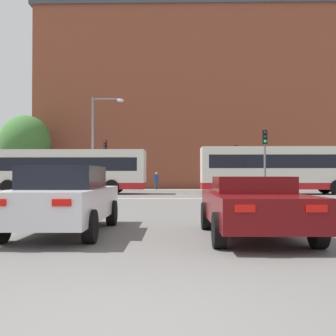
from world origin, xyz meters
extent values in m
plane|color=#605E5B|center=(0.00, 0.00, 0.00)|extent=(400.00, 400.00, 0.00)
cube|color=silver|center=(0.00, 19.68, 0.00)|extent=(8.63, 0.30, 0.01)
cube|color=gray|center=(0.00, 34.27, 0.01)|extent=(69.59, 2.50, 0.01)
cube|color=brown|center=(3.69, 42.09, 8.95)|extent=(34.31, 10.82, 17.90)
cube|color=#42444C|center=(3.69, 42.09, 18.83)|extent=(35.00, 11.25, 1.87)
cube|color=brown|center=(3.22, 44.32, 21.03)|extent=(0.90, 0.90, 2.53)
cube|color=brown|center=(15.23, 43.87, 21.03)|extent=(0.90, 0.90, 2.53)
cube|color=silver|center=(-2.03, 5.75, 0.66)|extent=(1.81, 4.64, 0.67)
cube|color=black|center=(-2.03, 5.70, 1.24)|extent=(1.54, 2.10, 0.49)
cylinder|color=black|center=(-2.89, 7.18, 0.32)|extent=(0.23, 0.64, 0.64)
cylinder|color=black|center=(-1.19, 7.19, 0.32)|extent=(0.23, 0.64, 0.64)
cylinder|color=black|center=(-2.86, 4.31, 0.32)|extent=(0.23, 0.64, 0.64)
cylinder|color=black|center=(-1.16, 4.32, 0.32)|extent=(0.23, 0.64, 0.64)
cube|color=red|center=(-1.46, 3.42, 0.82)|extent=(0.32, 0.05, 0.12)
cube|color=#600C0F|center=(2.06, 5.15, 0.62)|extent=(1.86, 4.25, 0.59)
cube|color=#600C0F|center=(2.06, 5.26, 1.08)|extent=(1.57, 1.29, 0.34)
cylinder|color=black|center=(1.18, 6.45, 0.32)|extent=(0.23, 0.64, 0.64)
cylinder|color=black|center=(2.91, 6.48, 0.32)|extent=(0.23, 0.64, 0.64)
cylinder|color=black|center=(1.21, 3.83, 0.32)|extent=(0.23, 0.64, 0.64)
cylinder|color=black|center=(2.94, 3.85, 0.32)|extent=(0.23, 0.64, 0.64)
cube|color=red|center=(1.53, 3.01, 0.76)|extent=(0.32, 0.05, 0.12)
cube|color=red|center=(2.65, 3.02, 0.76)|extent=(0.32, 0.05, 0.12)
cube|color=silver|center=(7.68, 25.45, 1.78)|extent=(10.96, 2.46, 2.86)
cube|color=#AD191E|center=(7.68, 25.45, 0.57)|extent=(10.98, 2.48, 0.44)
cube|color=black|center=(7.68, 25.45, 2.21)|extent=(10.09, 2.49, 0.90)
cylinder|color=black|center=(4.28, 24.27, 0.50)|extent=(1.00, 0.28, 1.00)
cylinder|color=black|center=(4.28, 26.63, 0.50)|extent=(1.00, 0.28, 1.00)
cylinder|color=black|center=(11.08, 26.63, 0.50)|extent=(1.00, 0.28, 1.00)
cube|color=silver|center=(-7.29, 25.48, 1.69)|extent=(11.20, 2.45, 2.68)
cube|color=#AD191E|center=(-7.29, 25.48, 0.57)|extent=(11.22, 2.47, 0.44)
cube|color=black|center=(-7.29, 25.48, 2.03)|extent=(10.31, 2.48, 0.90)
cylinder|color=black|center=(-10.76, 24.30, 0.50)|extent=(1.00, 0.28, 1.00)
cylinder|color=black|center=(-10.76, 26.65, 0.50)|extent=(1.00, 0.28, 1.00)
cylinder|color=black|center=(-3.82, 24.30, 0.50)|extent=(1.00, 0.28, 1.00)
cylinder|color=black|center=(-3.82, 26.65, 0.50)|extent=(1.00, 0.28, 1.00)
cylinder|color=slate|center=(-5.76, 33.29, 1.79)|extent=(0.12, 0.12, 3.57)
cube|color=black|center=(-5.76, 33.29, 3.97)|extent=(0.26, 0.20, 0.80)
sphere|color=red|center=(-5.76, 33.16, 4.23)|extent=(0.17, 0.17, 0.17)
sphere|color=black|center=(-5.76, 33.16, 3.97)|extent=(0.17, 0.17, 0.17)
sphere|color=black|center=(-5.76, 33.16, 3.72)|extent=(0.17, 0.17, 0.17)
cylinder|color=slate|center=(5.51, 20.39, 1.53)|extent=(0.12, 0.12, 3.07)
cube|color=black|center=(5.51, 20.39, 3.47)|extent=(0.26, 0.20, 0.80)
sphere|color=black|center=(5.51, 20.26, 3.72)|extent=(0.17, 0.17, 0.17)
sphere|color=black|center=(5.51, 20.26, 3.47)|extent=(0.17, 0.17, 0.17)
sphere|color=#1ED14C|center=(5.51, 20.26, 3.21)|extent=(0.17, 0.17, 0.17)
cylinder|color=slate|center=(5.72, 33.56, 1.57)|extent=(0.12, 0.12, 3.14)
cube|color=black|center=(5.72, 33.56, 3.54)|extent=(0.26, 0.20, 0.80)
sphere|color=red|center=(5.72, 33.43, 3.80)|extent=(0.17, 0.17, 0.17)
sphere|color=black|center=(5.72, 33.43, 3.54)|extent=(0.17, 0.17, 0.17)
sphere|color=black|center=(5.72, 33.43, 3.29)|extent=(0.17, 0.17, 0.17)
cylinder|color=slate|center=(-5.44, 26.05, 3.43)|extent=(0.16, 0.16, 6.85)
cylinder|color=slate|center=(-4.46, 26.05, 6.70)|extent=(1.95, 0.10, 0.10)
ellipsoid|color=#B2B2B7|center=(-3.48, 26.05, 6.60)|extent=(0.50, 0.36, 0.22)
cylinder|color=brown|center=(8.35, 33.82, 0.38)|extent=(0.13, 0.13, 0.75)
cylinder|color=brown|center=(8.23, 33.94, 0.38)|extent=(0.13, 0.13, 0.75)
cube|color=#336B38|center=(8.29, 33.88, 1.05)|extent=(0.44, 0.44, 0.60)
sphere|color=tan|center=(8.29, 33.88, 1.46)|extent=(0.23, 0.23, 0.23)
cylinder|color=#333851|center=(-1.42, 34.88, 0.38)|extent=(0.13, 0.13, 0.75)
cylinder|color=#333851|center=(-1.25, 34.91, 0.38)|extent=(0.13, 0.13, 0.75)
cube|color=navy|center=(-1.34, 34.90, 1.05)|extent=(0.43, 0.27, 0.60)
sphere|color=tan|center=(-1.34, 34.90, 1.46)|extent=(0.23, 0.23, 0.23)
cylinder|color=#4C3823|center=(-13.08, 33.86, 1.23)|extent=(0.36, 0.36, 2.45)
ellipsoid|color=#3D7033|center=(-13.08, 33.86, 4.35)|extent=(4.46, 4.46, 4.69)
camera|label=1|loc=(0.45, -3.57, 1.28)|focal=45.00mm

